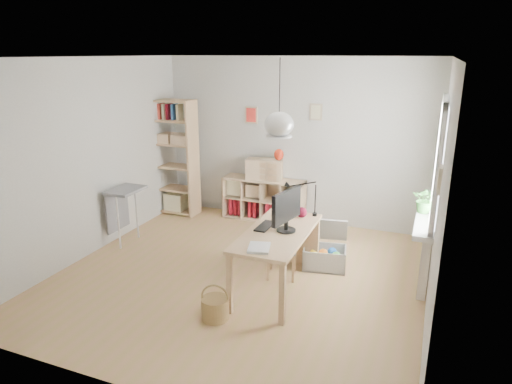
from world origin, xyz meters
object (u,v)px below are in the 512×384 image
at_px(tall_bookshelf, 173,153).
at_px(monitor, 287,209).
at_px(storage_chest, 325,252).
at_px(drawer_chest, 264,169).
at_px(desk, 277,239).
at_px(chair, 282,243).
at_px(cube_shelf, 263,202).

relative_size(tall_bookshelf, monitor, 3.55).
xyz_separation_m(tall_bookshelf, storage_chest, (2.98, -1.12, -0.90)).
distance_m(tall_bookshelf, storage_chest, 3.31).
xyz_separation_m(monitor, drawer_chest, (-1.08, 2.15, -0.14)).
relative_size(monitor, drawer_chest, 0.94).
distance_m(desk, storage_chest, 1.03).
bearing_deg(storage_chest, chair, -146.75).
bearing_deg(monitor, cube_shelf, 129.57).
distance_m(cube_shelf, storage_chest, 2.00).
relative_size(chair, drawer_chest, 1.27).
relative_size(cube_shelf, chair, 1.85).
relative_size(desk, chair, 1.98).
distance_m(chair, drawer_chest, 2.07).
xyz_separation_m(desk, chair, (-0.07, 0.39, -0.23)).
xyz_separation_m(tall_bookshelf, drawer_chest, (1.59, 0.24, -0.20)).
distance_m(chair, monitor, 0.71).
bearing_deg(cube_shelf, storage_chest, -44.63).
bearing_deg(drawer_chest, storage_chest, -55.79).
bearing_deg(monitor, storage_chest, 81.23).
distance_m(desk, tall_bookshelf, 3.27).
bearing_deg(drawer_chest, cube_shelf, 114.48).
bearing_deg(chair, tall_bookshelf, 135.36).
xyz_separation_m(storage_chest, drawer_chest, (-1.39, 1.36, 0.70)).
height_order(desk, drawer_chest, drawer_chest).
xyz_separation_m(chair, storage_chest, (0.46, 0.44, -0.24)).
relative_size(storage_chest, monitor, 1.27).
bearing_deg(monitor, chair, 126.83).
height_order(tall_bookshelf, monitor, tall_bookshelf).
relative_size(chair, storage_chest, 1.06).
relative_size(desk, cube_shelf, 1.07).
bearing_deg(chair, monitor, -78.70).
xyz_separation_m(desk, drawer_chest, (-0.99, 2.19, 0.23)).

